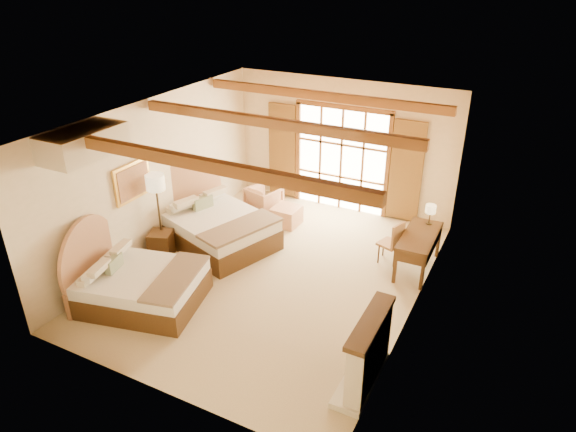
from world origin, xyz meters
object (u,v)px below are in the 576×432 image
Objects in this scene: bed_far at (212,224)px; bed_near at (134,281)px; nightstand at (161,244)px; armchair at (264,200)px; desk at (418,251)px.

bed_near is at bearing -71.70° from bed_far.
armchair is (0.89, 2.80, 0.06)m from nightstand.
nightstand is 2.94m from armchair.
bed_near is at bearing -88.04° from nightstand.
bed_far is at bearing 76.41° from bed_near.
armchair is at bearing 100.87° from bed_far.
nightstand is at bearing -104.33° from bed_far.
bed_far reaches higher than nightstand.
bed_near reaches higher than nightstand.
armchair is at bearing 73.18° from bed_near.
desk is at bearing 25.14° from bed_near.
desk is (4.91, 1.91, 0.15)m from nightstand.
bed_far reaches higher than bed_near.
desk is at bearing 31.50° from bed_far.
bed_near is at bearing -142.66° from desk.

